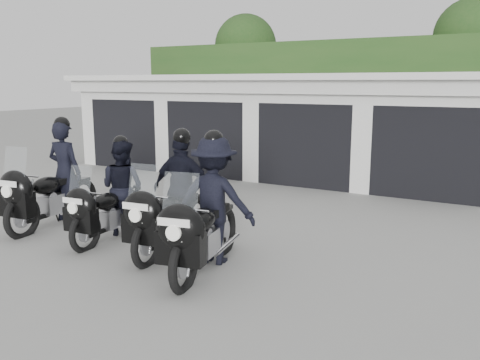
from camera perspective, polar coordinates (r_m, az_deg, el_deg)
The scene contains 7 objects.
ground at distance 8.98m, azimuth -6.72°, elevation -6.95°, with size 80.00×80.00×0.00m, color gray.
garage_block at distance 15.82m, azimuth 10.81°, elevation 5.93°, with size 16.40×6.80×2.96m.
background_vegetation at distance 20.33m, azimuth 16.52°, elevation 10.54°, with size 20.00×3.90×5.80m.
police_bike_a at distance 10.42m, azimuth -20.25°, elevation -0.21°, with size 0.93×2.47×2.15m.
police_bike_b at distance 9.30m, azimuth -13.74°, elevation -1.54°, with size 0.89×2.15×1.87m.
police_bike_c at distance 8.48m, azimuth -7.08°, elevation -1.92°, with size 1.19×2.37×2.06m.
police_bike_d at distance 7.58m, azimuth -3.42°, elevation -3.18°, with size 1.37×2.40×2.11m.
Camera 1 is at (5.12, -6.85, 2.74)m, focal length 38.00 mm.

